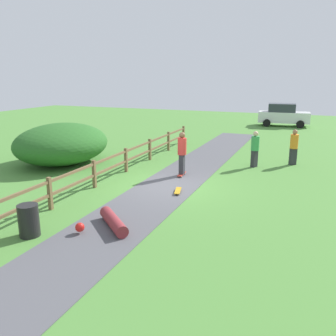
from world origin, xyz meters
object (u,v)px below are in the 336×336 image
skater_riding (182,151)px  bystander_green (255,147)px  skateboard_loose (178,191)px  bush_large (62,144)px  trash_bin (29,220)px  bystander_orange (294,145)px  skater_fallen (111,222)px  parked_car_white (283,115)px

skater_riding → bystander_green: (2.66, 2.81, -0.14)m
skateboard_loose → bystander_green: bystander_green is taller
skater_riding → bystander_green: skater_riding is taller
bush_large → skater_riding: bearing=0.5°
trash_bin → bystander_green: bystander_green is taller
bystander_green → skateboard_loose: bearing=-111.6°
trash_bin → skater_riding: 7.50m
bystander_orange → skater_fallen: bearing=-113.5°
skater_riding → parked_car_white: (2.64, 18.18, -0.14)m
bystander_orange → bystander_green: (-1.69, -1.18, -0.01)m
skater_riding → bystander_orange: size_ratio=1.10×
trash_bin → skater_riding: size_ratio=0.47×
bush_large → skater_riding: (6.31, 0.05, 0.10)m
bush_large → bystander_orange: bearing=20.8°
trash_bin → skater_fallen: bearing=34.9°
skater_fallen → bystander_orange: (4.34, 9.98, 0.76)m
trash_bin → skateboard_loose: bearing=63.8°
skater_riding → bystander_orange: bearing=42.5°
trash_bin → bystander_green: size_ratio=0.52×
skater_riding → bystander_green: 3.87m
skateboard_loose → bystander_orange: 7.30m
trash_bin → parked_car_white: size_ratio=0.21×
skater_riding → skater_fallen: 6.06m
trash_bin → bystander_orange: bystander_orange is taller
bush_large → parked_car_white: 20.31m
bystander_orange → parked_car_white: 14.29m
trash_bin → parked_car_white: bearing=80.1°
skateboard_loose → bystander_green: (2.00, 5.06, 0.87)m
skater_fallen → skateboard_loose: (0.65, 3.74, -0.11)m
bush_large → bystander_green: bush_large is taller
bush_large → bystander_orange: bush_large is taller
skater_riding → bystander_green: bearing=46.5°
bush_large → skateboard_loose: (6.97, -2.20, -0.91)m
bush_large → skater_riding: size_ratio=2.63×
trash_bin → bystander_orange: bearing=61.3°
skater_fallen → parked_car_white: size_ratio=0.36×
skater_fallen → skateboard_loose: bearing=80.2°
trash_bin → parked_car_white: parked_car_white is taller
skateboard_loose → bystander_orange: (3.69, 6.24, 0.88)m
bush_large → bystander_green: (8.97, 2.86, -0.04)m
trash_bin → bystander_orange: size_ratio=0.52×
skater_riding → bush_large: bearing=-179.5°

